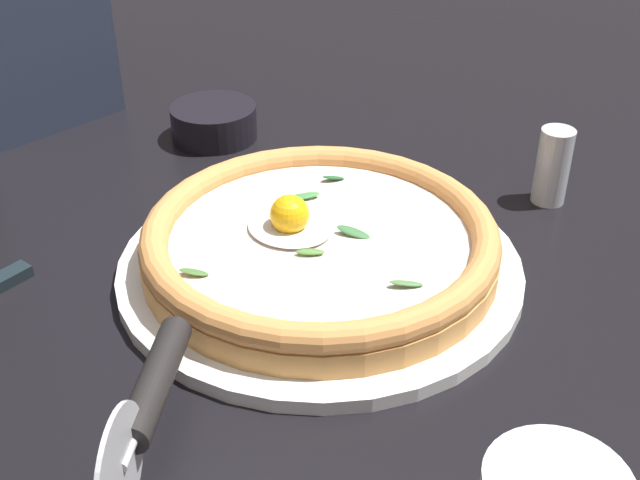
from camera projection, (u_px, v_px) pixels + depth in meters
name	position (u px, v px, depth m)	size (l,w,h in m)	color
ground_plane	(326.00, 265.00, 0.72)	(2.40, 2.40, 0.03)	black
pizza_plate	(320.00, 266.00, 0.68)	(0.34, 0.34, 0.01)	white
pizza	(320.00, 241.00, 0.66)	(0.29, 0.29, 0.06)	#D9964D
side_bowl	(214.00, 122.00, 0.89)	(0.09, 0.09, 0.04)	black
pizza_cutter	(147.00, 402.00, 0.50)	(0.08, 0.15, 0.08)	silver
pepper_shaker	(553.00, 166.00, 0.76)	(0.03, 0.03, 0.07)	silver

